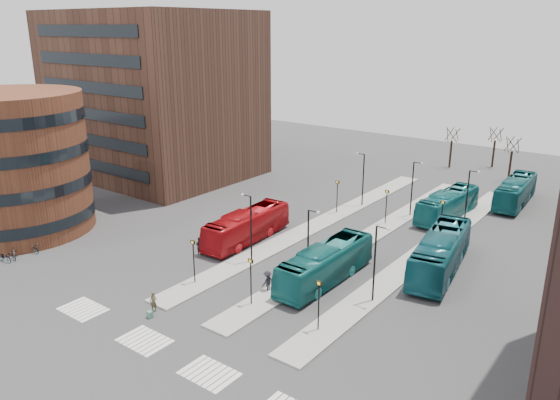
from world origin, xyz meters
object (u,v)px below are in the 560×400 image
Objects in this scene: teal_bus_d at (515,191)px; commuter_c at (268,281)px; teal_bus_b at (448,205)px; red_bus at (247,226)px; bicycle_far at (32,248)px; suitcase at (150,314)px; commuter_a at (200,246)px; commuter_b at (301,275)px; bicycle_near at (5,257)px; traveller at (154,302)px; bicycle_mid at (14,254)px; teal_bus_c at (441,252)px; teal_bus_a at (326,264)px.

commuter_c is at bearing -108.02° from teal_bus_d.
teal_bus_b reaches higher than commuter_c.
red_bus is 6.56× the size of bicycle_far.
suitcase is at bearing -101.01° from teal_bus_b.
commuter_a is 0.96× the size of commuter_b.
bicycle_near is (-12.60, -11.68, -0.39)m from commuter_a.
commuter_c reaches higher than traveller.
bicycle_near is (-13.94, -16.83, -1.09)m from red_bus.
commuter_a reaches higher than suitcase.
commuter_b is 25.51m from bicycle_far.
commuter_b is at bearing -42.80° from bicycle_mid.
teal_bus_a is at bearing -141.01° from teal_bus_c.
traveller is (-9.53, -32.98, -0.74)m from teal_bus_b.
teal_bus_b is 42.30m from bicycle_far.
red_bus is at bearing 55.10° from commuter_b.
bicycle_far is (-22.17, -7.09, -0.43)m from commuter_c.
teal_bus_d is 33.41m from commuter_b.
bicycle_mid is 0.95× the size of bicycle_far.
commuter_a is at bearing -53.41° from bicycle_near.
commuter_c is 1.03× the size of bicycle_near.
bicycle_near is (-23.64, -12.15, -0.42)m from commuter_b.
teal_bus_c reaches higher than red_bus.
teal_bus_a is at bearing -176.56° from commuter_a.
teal_bus_d is 6.74× the size of commuter_a.
commuter_a is 17.19m from bicycle_near.
commuter_b is (5.69, 10.82, 0.61)m from suitcase.
teal_bus_c is at bearing -65.95° from bicycle_far.
bicycle_mid is at bearing -6.24° from bicycle_near.
teal_bus_d is at bearing -43.80° from bicycle_far.
teal_bus_d reaches higher than bicycle_far.
teal_bus_c is 21.35m from commuter_a.
teal_bus_d reaches higher than commuter_b.
commuter_c is 23.86m from bicycle_mid.
bicycle_mid reaches higher than suitcase.
commuter_b is at bearing -28.61° from red_bus.
commuter_c reaches higher than commuter_b.
teal_bus_c reaches higher than bicycle_mid.
bicycle_mid is at bearing -133.92° from red_bus.
teal_bus_c is at bearing -49.31° from commuter_b.
teal_bus_c is 23.96m from traveller.
bicycle_mid is (-17.44, -1.30, -0.30)m from traveller.
teal_bus_b reaches higher than bicycle_mid.
teal_bus_a is at bearing -42.94° from commuter_b.
teal_bus_c is 37.72m from bicycle_mid.
teal_bus_d is 44.75m from traveller.
suitcase is at bearing -100.85° from bicycle_far.
bicycle_near is 0.84m from bicycle_mid.
teal_bus_a is (10.89, -2.90, 0.03)m from red_bus.
teal_bus_c reaches higher than bicycle_far.
commuter_b is at bearing -139.66° from teal_bus_c.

